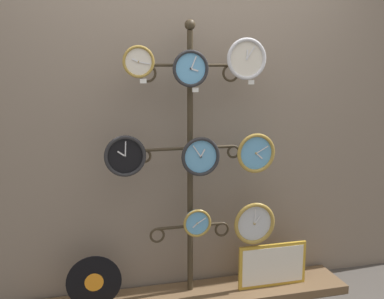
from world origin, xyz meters
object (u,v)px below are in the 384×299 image
at_px(clock_top_right, 246,59).
at_px(clock_middle_center, 200,157).
at_px(clock_bottom_center, 197,223).
at_px(clock_middle_right, 256,153).
at_px(clock_top_left, 138,62).
at_px(clock_middle_left, 125,156).
at_px(clock_top_center, 190,69).
at_px(vinyl_record, 94,282).
at_px(picture_frame, 273,265).
at_px(clock_bottom_right, 254,223).
at_px(display_stand, 190,216).

xyz_separation_m(clock_top_right, clock_middle_center, (-0.30, -0.00, -0.62)).
bearing_deg(clock_bottom_center, clock_middle_right, -3.12).
bearing_deg(clock_top_left, clock_bottom_center, 0.79).
distance_m(clock_top_left, clock_middle_center, 0.71).
xyz_separation_m(clock_top_left, clock_middle_left, (-0.10, -0.01, -0.57)).
distance_m(clock_top_center, clock_middle_center, 0.56).
xyz_separation_m(clock_top_left, vinyl_record, (-0.31, 0.01, -1.38)).
bearing_deg(clock_bottom_center, clock_top_right, -3.55).
bearing_deg(clock_top_left, clock_top_right, -1.22).
xyz_separation_m(clock_middle_center, picture_frame, (0.53, 0.00, -0.81)).
distance_m(clock_top_center, clock_middle_right, 0.71).
bearing_deg(vinyl_record, clock_top_center, -0.30).
xyz_separation_m(clock_middle_center, clock_bottom_right, (0.38, -0.00, -0.48)).
height_order(clock_top_right, clock_middle_left, clock_top_right).
distance_m(clock_top_center, clock_middle_left, 0.67).
bearing_deg(clock_middle_center, clock_middle_right, -0.27).
bearing_deg(clock_middle_center, clock_top_right, 0.05).
distance_m(clock_bottom_right, vinyl_record, 1.12).
xyz_separation_m(clock_middle_right, clock_bottom_center, (-0.40, 0.02, -0.46)).
height_order(clock_top_right, clock_middle_center, clock_top_right).
xyz_separation_m(display_stand, picture_frame, (0.57, -0.10, -0.38)).
height_order(clock_top_left, clock_top_center, clock_top_left).
bearing_deg(clock_bottom_right, clock_top_right, 178.93).
bearing_deg(clock_top_right, clock_middle_center, -179.95).
relative_size(clock_bottom_right, picture_frame, 0.59).
relative_size(clock_top_left, picture_frame, 0.39).
height_order(clock_middle_center, clock_bottom_right, clock_middle_center).
distance_m(clock_middle_left, clock_bottom_right, 1.00).
distance_m(clock_top_right, clock_bottom_center, 1.11).
distance_m(clock_top_left, vinyl_record, 1.42).
relative_size(clock_bottom_center, clock_bottom_right, 0.65).
bearing_deg(clock_top_center, clock_top_left, -179.52).
distance_m(clock_bottom_center, clock_bottom_right, 0.40).
bearing_deg(clock_top_center, clock_bottom_center, 2.98).
bearing_deg(display_stand, picture_frame, -9.71).
distance_m(clock_middle_right, vinyl_record, 1.34).
xyz_separation_m(clock_top_left, clock_middle_center, (0.38, -0.01, -0.60)).
bearing_deg(clock_middle_left, vinyl_record, 176.70).
height_order(display_stand, clock_top_center, display_stand).
bearing_deg(clock_middle_center, picture_frame, 0.46).
bearing_deg(clock_top_right, display_stand, 163.40).
height_order(display_stand, clock_top_left, display_stand).
xyz_separation_m(clock_middle_left, clock_middle_center, (0.48, -0.01, -0.03)).
distance_m(display_stand, clock_middle_center, 0.44).
bearing_deg(clock_middle_right, picture_frame, 2.30).
bearing_deg(display_stand, clock_bottom_right, -13.72).
bearing_deg(display_stand, clock_top_right, -16.60).
bearing_deg(clock_middle_left, clock_bottom_center, 1.43).
bearing_deg(clock_top_right, clock_top_center, 177.27).
distance_m(clock_top_left, clock_middle_left, 0.58).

